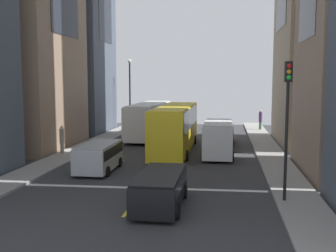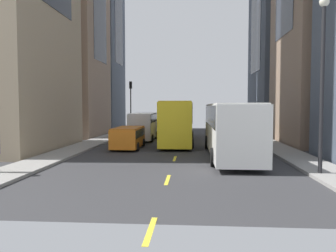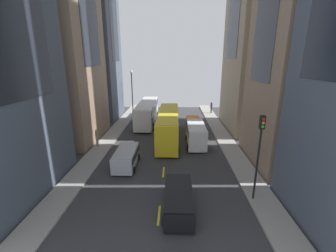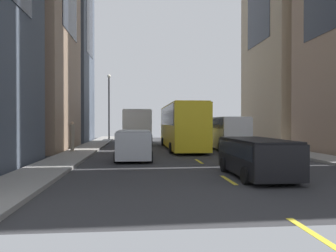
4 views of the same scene
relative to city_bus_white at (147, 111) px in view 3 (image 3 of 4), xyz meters
The scene contains 20 objects.
ground_plane 8.73m from the city_bus_white, 66.13° to the right, with size 41.07×41.07×0.00m, color #333335.
sidewalk_west 8.95m from the city_bus_white, 117.34° to the right, with size 2.17×44.00×0.15m, color gray.
sidewalk_east 13.51m from the city_bus_white, 35.50° to the right, with size 2.17×44.00×0.15m, color gray.
lane_stripe_1 23.11m from the city_bus_white, 81.42° to the right, with size 0.16×2.00×0.01m, color yellow.
lane_stripe_2 17.23m from the city_bus_white, 78.42° to the right, with size 0.16×2.00×0.01m, color yellow.
lane_stripe_3 11.48m from the city_bus_white, 72.30° to the right, with size 0.16×2.00×0.01m, color yellow.
lane_stripe_4 6.21m from the city_bus_white, 54.21° to the right, with size 0.16×2.00×0.01m, color yellow.
lane_stripe_5 4.16m from the city_bus_white, 19.77° to the left, with size 0.16×2.00×0.01m, color yellow.
lane_stripe_6 8.26m from the city_bus_white, 64.60° to the left, with size 0.16×2.00×0.01m, color yellow.
lane_stripe_7 13.82m from the city_bus_white, 75.45° to the left, with size 0.16×2.00×0.01m, color yellow.
city_bus_white is the anchor object (origin of this frame).
streetcar_yellow 8.65m from the city_bus_white, 65.34° to the right, with size 2.70×12.33×3.59m.
delivery_van_white 12.05m from the city_bus_white, 54.57° to the right, with size 2.25×5.59×2.58m.
car_orange_0 8.10m from the city_bus_white, 26.01° to the right, with size 2.07×4.66×1.62m.
car_black_1 22.72m from the city_bus_white, 77.98° to the right, with size 2.05×4.74×1.51m.
car_silver_2 15.69m from the city_bus_white, 90.66° to the right, with size 2.07×4.47×1.70m.
pedestrian_waiting_curb 11.90m from the city_bus_white, 112.58° to the right, with size 0.34×0.34×2.08m.
pedestrian_crossing_near 13.30m from the city_bus_white, 31.02° to the left, with size 0.37×0.37×2.18m.
traffic_light_near_corner 23.38m from the city_bus_white, 63.97° to the right, with size 0.32×0.44×6.22m.
streetlamp_near 7.47m from the city_bus_white, 119.87° to the left, with size 0.44×0.44×7.87m.
Camera 3 is at (0.98, -27.62, 9.88)m, focal length 24.13 mm.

